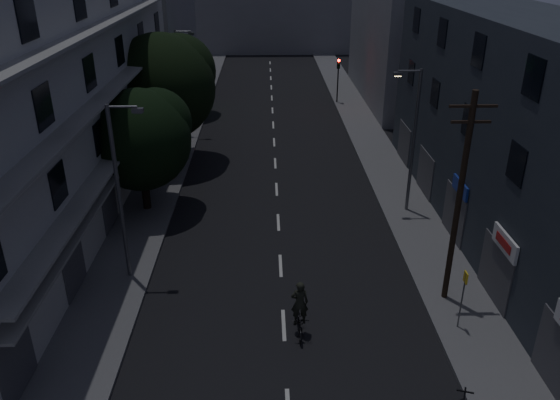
{
  "coord_description": "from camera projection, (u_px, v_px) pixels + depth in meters",
  "views": [
    {
      "loc": [
        -0.63,
        -11.27,
        13.91
      ],
      "look_at": [
        0.0,
        12.0,
        3.0
      ],
      "focal_mm": 35.0,
      "sensor_mm": 36.0,
      "label": 1
    }
  ],
  "objects": [
    {
      "name": "lane_markings",
      "position": [
        274.0,
        133.0,
        44.4
      ],
      "size": [
        0.15,
        60.5,
        0.01
      ],
      "color": "beige",
      "rests_on": "ground"
    },
    {
      "name": "traffic_signal_far_left",
      "position": [
        202.0,
        72.0,
        51.15
      ],
      "size": [
        0.28,
        0.37,
        4.1
      ],
      "color": "black",
      "rests_on": "sidewalk_left"
    },
    {
      "name": "building_far_end",
      "position": [
        269.0,
        14.0,
        77.36
      ],
      "size": [
        24.0,
        8.0,
        10.0
      ],
      "primitive_type": "cube",
      "color": "slate",
      "rests_on": "ground"
    },
    {
      "name": "ground",
      "position": [
        275.0,
        161.0,
        38.75
      ],
      "size": [
        160.0,
        160.0,
        0.0
      ],
      "primitive_type": "plane",
      "color": "black",
      "rests_on": "ground"
    },
    {
      "name": "utility_pole",
      "position": [
        459.0,
        197.0,
        21.54
      ],
      "size": [
        1.8,
        0.24,
        9.0
      ],
      "color": "black",
      "rests_on": "sidewalk_right"
    },
    {
      "name": "building_left",
      "position": [
        53.0,
        87.0,
        29.15
      ],
      "size": [
        7.0,
        36.0,
        14.0
      ],
      "color": "#B5B5B0",
      "rests_on": "ground"
    },
    {
      "name": "tree_far",
      "position": [
        184.0,
        69.0,
        47.42
      ],
      "size": [
        5.1,
        5.1,
        6.3
      ],
      "color": "black",
      "rests_on": "sidewalk_left"
    },
    {
      "name": "building_right",
      "position": [
        523.0,
        134.0,
        26.75
      ],
      "size": [
        6.19,
        28.0,
        11.0
      ],
      "color": "#282E36",
      "rests_on": "ground"
    },
    {
      "name": "street_lamp_right",
      "position": [
        412.0,
        135.0,
        29.43
      ],
      "size": [
        1.51,
        0.25,
        8.0
      ],
      "color": "#56575D",
      "rests_on": "sidewalk_right"
    },
    {
      "name": "building_far_right",
      "position": [
        398.0,
        31.0,
        51.67
      ],
      "size": [
        6.0,
        20.0,
        13.0
      ],
      "primitive_type": "cube",
      "color": "slate",
      "rests_on": "ground"
    },
    {
      "name": "tree_near",
      "position": [
        141.0,
        136.0,
        29.71
      ],
      "size": [
        5.61,
        5.61,
        6.92
      ],
      "color": "black",
      "rests_on": "sidewalk_left"
    },
    {
      "name": "bus_stop_sign",
      "position": [
        464.0,
        290.0,
        20.95
      ],
      "size": [
        0.06,
        0.35,
        2.52
      ],
      "color": "#595B60",
      "rests_on": "sidewalk_right"
    },
    {
      "name": "sidewalk_left",
      "position": [
        169.0,
        161.0,
        38.53
      ],
      "size": [
        3.0,
        90.0,
        0.15
      ],
      "primitive_type": "cube",
      "color": "#565659",
      "rests_on": "ground"
    },
    {
      "name": "sidewalk_right",
      "position": [
        380.0,
        159.0,
        38.9
      ],
      "size": [
        3.0,
        90.0,
        0.15
      ],
      "primitive_type": "cube",
      "color": "#565659",
      "rests_on": "ground"
    },
    {
      "name": "street_lamp_left_far",
      "position": [
        180.0,
        78.0,
        42.13
      ],
      "size": [
        1.51,
        0.25,
        8.0
      ],
      "color": "#57595E",
      "rests_on": "sidewalk_left"
    },
    {
      "name": "cyclist",
      "position": [
        299.0,
        316.0,
        21.24
      ],
      "size": [
        0.72,
        1.89,
        2.37
      ],
      "rotation": [
        0.0,
        0.0,
        0.03
      ],
      "color": "black",
      "rests_on": "ground"
    },
    {
      "name": "street_lamp_left_near",
      "position": [
        121.0,
        186.0,
        23.21
      ],
      "size": [
        1.51,
        0.25,
        8.0
      ],
      "color": "#5B5C63",
      "rests_on": "sidewalk_left"
    },
    {
      "name": "tree_mid",
      "position": [
        163.0,
        83.0,
        36.12
      ],
      "size": [
        7.1,
        7.1,
        8.73
      ],
      "color": "black",
      "rests_on": "sidewalk_left"
    },
    {
      "name": "traffic_signal_far_right",
      "position": [
        338.0,
        71.0,
        51.39
      ],
      "size": [
        0.28,
        0.37,
        4.1
      ],
      "color": "black",
      "rests_on": "sidewalk_right"
    },
    {
      "name": "building_far_left",
      "position": [
        154.0,
        8.0,
        55.88
      ],
      "size": [
        6.0,
        20.0,
        16.0
      ],
      "primitive_type": "cube",
      "color": "slate",
      "rests_on": "ground"
    }
  ]
}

